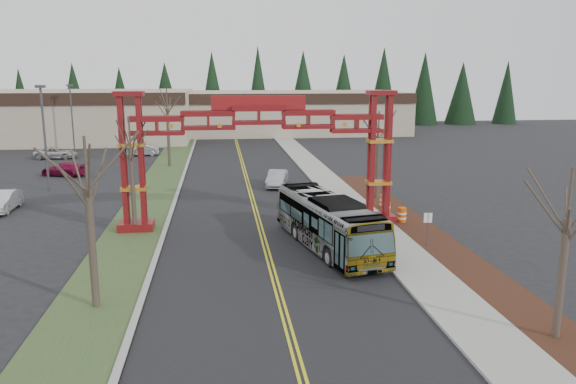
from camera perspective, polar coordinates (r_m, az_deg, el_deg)
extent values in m
plane|color=black|center=(20.64, 0.96, -16.81)|extent=(200.00, 200.00, 0.00)
cube|color=black|center=(44.13, -3.54, -1.13)|extent=(12.00, 110.00, 0.02)
cube|color=gold|center=(44.12, -3.69, -1.11)|extent=(0.12, 100.00, 0.01)
cube|color=gold|center=(44.13, -3.38, -1.10)|extent=(0.12, 100.00, 0.01)
cube|color=#9D9D98|center=(44.89, 4.32, -0.83)|extent=(0.30, 110.00, 0.15)
cube|color=gray|center=(45.19, 6.12, -0.78)|extent=(2.60, 110.00, 0.14)
cube|color=#311A10|center=(32.24, 16.75, -6.44)|extent=(2.60, 50.00, 0.12)
cube|color=#344824|center=(44.39, -13.90, -1.34)|extent=(4.00, 110.00, 0.08)
cube|color=#9D9D98|center=(44.19, -11.52, -1.24)|extent=(0.30, 110.00, 0.15)
cube|color=#590B10|center=(37.59, -15.15, -3.37)|extent=(2.20, 1.60, 0.60)
cube|color=#590B10|center=(36.47, -16.44, 3.01)|extent=(0.28, 0.28, 8.00)
cube|color=#590B10|center=(36.31, -14.73, 3.07)|extent=(0.28, 0.28, 8.00)
cube|color=#590B10|center=(37.16, -16.27, 3.17)|extent=(0.28, 0.28, 8.00)
cube|color=#590B10|center=(36.99, -14.59, 3.23)|extent=(0.28, 0.28, 8.00)
cube|color=orange|center=(37.03, -15.36, 0.37)|extent=(1.60, 1.10, 0.22)
cube|color=orange|center=(36.60, -15.60, 4.67)|extent=(1.60, 1.10, 0.22)
cube|color=#590B10|center=(36.36, -15.88, 9.60)|extent=(1.80, 1.20, 0.30)
cube|color=#590B10|center=(38.65, 9.05, -2.68)|extent=(2.20, 1.60, 0.60)
cube|color=#590B10|center=(37.33, 8.60, 3.56)|extent=(0.28, 0.28, 8.00)
cube|color=#590B10|center=(37.64, 10.21, 3.57)|extent=(0.28, 0.28, 8.00)
cube|color=#590B10|center=(38.00, 8.31, 3.71)|extent=(0.28, 0.28, 8.00)
cube|color=#590B10|center=(38.31, 9.91, 3.72)|extent=(0.28, 0.28, 8.00)
cube|color=orange|center=(38.11, 9.17, 0.96)|extent=(1.60, 1.10, 0.22)
cube|color=orange|center=(37.69, 9.31, 5.14)|extent=(1.60, 1.10, 0.22)
cube|color=#590B10|center=(37.46, 9.47, 9.93)|extent=(1.80, 1.20, 0.30)
cube|color=#590B10|center=(36.10, -2.99, 8.02)|extent=(16.00, 0.90, 1.00)
cube|color=#590B10|center=(36.17, -2.98, 6.60)|extent=(16.00, 0.90, 0.60)
cube|color=maroon|center=(36.06, -3.01, 9.05)|extent=(6.00, 0.25, 0.90)
cube|color=tan|center=(94.23, -24.13, 7.08)|extent=(46.00, 22.00, 7.50)
cube|color=black|center=(83.54, -26.51, 8.42)|extent=(46.00, 0.40, 1.60)
cube|color=tan|center=(98.94, 0.29, 8.13)|extent=(38.00, 20.00, 7.00)
cube|color=black|center=(88.80, 1.13, 9.45)|extent=(38.00, 0.40, 1.60)
cone|color=black|center=(115.56, -25.21, 9.05)|extent=(5.60, 5.60, 13.00)
cylinder|color=#382D26|center=(115.87, -24.97, 6.24)|extent=(0.80, 0.80, 1.60)
cone|color=black|center=(113.24, -21.08, 9.35)|extent=(5.60, 5.60, 13.00)
cylinder|color=#382D26|center=(113.55, -20.86, 6.48)|extent=(0.80, 0.80, 1.60)
cone|color=black|center=(111.52, -16.78, 9.60)|extent=(5.60, 5.60, 13.00)
cylinder|color=#382D26|center=(111.84, -16.61, 6.69)|extent=(0.80, 0.80, 1.60)
cone|color=black|center=(110.43, -12.37, 9.81)|extent=(5.60, 5.60, 13.00)
cylinder|color=#382D26|center=(110.76, -12.24, 6.86)|extent=(0.80, 0.80, 1.60)
cone|color=black|center=(109.99, -7.89, 9.96)|extent=(5.60, 5.60, 13.00)
cylinder|color=#382D26|center=(110.32, -7.81, 7.00)|extent=(0.80, 0.80, 1.60)
cone|color=black|center=(110.21, -3.40, 10.05)|extent=(5.60, 5.60, 13.00)
cylinder|color=#382D26|center=(110.53, -3.36, 7.10)|extent=(0.80, 0.80, 1.60)
cone|color=black|center=(111.08, 1.05, 10.09)|extent=(5.60, 5.60, 13.00)
cylinder|color=#382D26|center=(111.40, 1.04, 7.16)|extent=(0.80, 0.80, 1.60)
cone|color=black|center=(112.58, 5.40, 10.06)|extent=(5.60, 5.60, 13.00)
cylinder|color=#382D26|center=(112.90, 5.35, 7.17)|extent=(0.80, 0.80, 1.60)
cone|color=black|center=(114.70, 9.62, 9.98)|extent=(5.60, 5.60, 13.00)
cylinder|color=#382D26|center=(115.01, 9.52, 7.14)|extent=(0.80, 0.80, 1.60)
cone|color=black|center=(117.39, 13.66, 9.86)|extent=(5.60, 5.60, 13.00)
cylinder|color=#382D26|center=(117.69, 13.52, 7.08)|extent=(0.80, 0.80, 1.60)
cone|color=black|center=(120.63, 17.50, 9.69)|extent=(5.60, 5.60, 13.00)
cylinder|color=#382D26|center=(120.92, 17.33, 7.00)|extent=(0.80, 0.80, 1.60)
cone|color=black|center=(124.36, 21.11, 9.50)|extent=(5.60, 5.60, 13.00)
cylinder|color=#382D26|center=(124.64, 20.92, 6.88)|extent=(0.80, 0.80, 1.60)
imported|color=#B8BAC0|center=(32.41, 4.10, -3.11)|extent=(4.84, 11.41, 3.10)
imported|color=#A5A8AD|center=(50.43, -1.11, 1.38)|extent=(2.51, 4.70, 1.47)
imported|color=silver|center=(46.37, -27.00, -0.84)|extent=(1.60, 4.55, 1.50)
imported|color=maroon|center=(60.14, -21.77, 2.18)|extent=(5.11, 3.56, 1.37)
imported|color=#A7AAAF|center=(72.15, -14.63, 4.11)|extent=(4.21, 1.84, 1.35)
imported|color=silver|center=(72.96, -22.51, 3.68)|extent=(4.96, 2.40, 1.36)
cylinder|color=#382D26|center=(25.28, -19.26, -5.52)|extent=(0.33, 0.33, 5.28)
cylinder|color=#382D26|center=(24.48, -19.84, 2.73)|extent=(0.12, 0.12, 2.28)
cylinder|color=#382D26|center=(36.49, -15.48, 0.09)|extent=(0.29, 0.29, 5.47)
cylinder|color=#382D26|center=(35.95, -15.80, 5.77)|extent=(0.11, 0.11, 1.99)
cylinder|color=#382D26|center=(62.40, -12.05, 5.39)|extent=(0.33, 0.33, 6.33)
cylinder|color=#382D26|center=(62.09, -12.21, 9.24)|extent=(0.12, 0.12, 2.26)
cylinder|color=#382D26|center=(23.50, 26.00, -8.07)|extent=(0.29, 0.29, 4.75)
cylinder|color=#382D26|center=(22.66, 26.75, -0.23)|extent=(0.11, 0.11, 1.99)
cylinder|color=#382D26|center=(45.57, 9.06, 2.39)|extent=(0.31, 0.31, 5.06)
cylinder|color=#382D26|center=(45.14, 9.21, 6.77)|extent=(0.12, 0.12, 2.12)
cylinder|color=#3F3F44|center=(52.64, -23.46, 4.89)|extent=(0.20, 0.20, 8.82)
cube|color=#3F3F44|center=(52.36, -23.87, 9.78)|extent=(0.78, 0.39, 0.25)
cylinder|color=#3F3F44|center=(78.76, -21.08, 6.93)|extent=(0.19, 0.19, 8.45)
cube|color=#3F3F44|center=(78.57, -21.31, 10.06)|extent=(0.75, 0.38, 0.23)
cylinder|color=#3F3F44|center=(33.51, 13.97, -3.82)|extent=(0.06, 0.06, 2.10)
cube|color=white|center=(33.32, 14.04, -2.55)|extent=(0.48, 0.07, 0.57)
cylinder|color=#D1500B|center=(38.75, 11.50, -2.36)|extent=(0.57, 0.57, 1.10)
cylinder|color=white|center=(38.71, 11.51, -2.12)|extent=(0.59, 0.59, 0.13)
cylinder|color=white|center=(38.79, 11.49, -2.59)|extent=(0.59, 0.59, 0.13)
cylinder|color=#D1500B|center=(40.42, 9.95, -1.74)|extent=(0.55, 0.55, 1.06)
cylinder|color=white|center=(40.38, 9.96, -1.52)|extent=(0.57, 0.57, 0.13)
cylinder|color=white|center=(40.46, 9.94, -1.95)|extent=(0.57, 0.57, 0.13)
cylinder|color=#D1500B|center=(42.68, 9.68, -0.99)|extent=(0.56, 0.56, 1.08)
cylinder|color=white|center=(42.64, 9.69, -0.78)|extent=(0.58, 0.58, 0.13)
cylinder|color=white|center=(42.71, 9.67, -1.21)|extent=(0.58, 0.58, 0.13)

